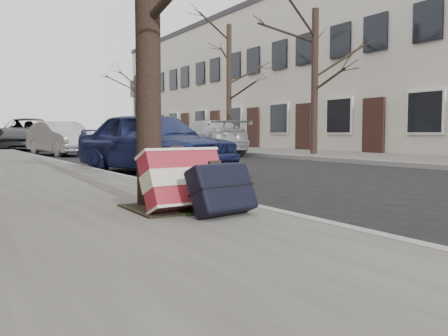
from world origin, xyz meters
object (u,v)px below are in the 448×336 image
suitcase_red (183,180)px  car_near_mid (61,138)px  suitcase_navy (222,189)px  car_near_front (154,142)px

suitcase_red → car_near_mid: 15.13m
suitcase_navy → car_near_mid: 15.48m
car_near_mid → car_near_front: bearing=-101.8°
suitcase_red → suitcase_navy: (0.18, -0.37, -0.05)m
car_near_mid → suitcase_red: bearing=-108.7°
suitcase_navy → car_near_mid: bearing=69.3°
car_near_mid → suitcase_navy: bearing=-107.8°
suitcase_navy → car_near_front: size_ratio=0.16×
suitcase_red → car_near_front: size_ratio=0.19×
suitcase_red → car_near_mid: (2.02, 15.00, 0.22)m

